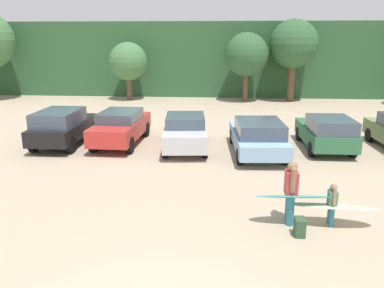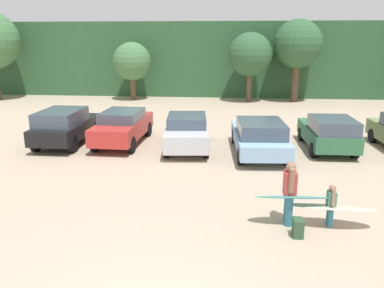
{
  "view_description": "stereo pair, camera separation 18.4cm",
  "coord_description": "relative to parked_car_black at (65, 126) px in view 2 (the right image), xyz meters",
  "views": [
    {
      "loc": [
        1.08,
        -4.87,
        4.62
      ],
      "look_at": [
        0.15,
        6.95,
        1.35
      ],
      "focal_mm": 36.01,
      "sensor_mm": 36.0,
      "label": 1
    },
    {
      "loc": [
        1.26,
        -4.85,
        4.62
      ],
      "look_at": [
        0.15,
        6.95,
        1.35
      ],
      "focal_mm": 36.01,
      "sensor_mm": 36.0,
      "label": 2
    }
  ],
  "objects": [
    {
      "name": "surfboard_cream",
      "position": [
        9.84,
        -6.92,
        -0.34
      ],
      "size": [
        2.28,
        0.79,
        0.19
      ],
      "rotation": [
        0.0,
        0.0,
        3.07
      ],
      "color": "beige"
    },
    {
      "name": "person_adult",
      "position": [
        8.78,
        -6.86,
        0.07
      ],
      "size": [
        0.31,
        0.64,
        1.65
      ],
      "rotation": [
        0.0,
        0.0,
        3.12
      ],
      "color": "teal",
      "rests_on": "ground_plane"
    },
    {
      "name": "hillside_ridge",
      "position": [
        5.91,
        20.68,
        2.07
      ],
      "size": [
        108.0,
        12.0,
        5.87
      ],
      "primitive_type": "cube",
      "color": "#2D5633",
      "rests_on": "ground_plane"
    },
    {
      "name": "parked_car_silver",
      "position": [
        5.45,
        -0.1,
        -0.1
      ],
      "size": [
        2.11,
        4.36,
        1.44
      ],
      "rotation": [
        0.0,
        0.0,
        1.66
      ],
      "color": "silver",
      "rests_on": "ground_plane"
    },
    {
      "name": "tree_far_right",
      "position": [
        8.72,
        12.88,
        2.57
      ],
      "size": [
        3.18,
        3.18,
        5.04
      ],
      "color": "brown",
      "rests_on": "ground_plane"
    },
    {
      "name": "tree_right",
      "position": [
        12.12,
        13.31,
        3.3
      ],
      "size": [
        3.52,
        3.52,
        5.97
      ],
      "color": "brown",
      "rests_on": "ground_plane"
    },
    {
      "name": "tree_far_left",
      "position": [
        -0.11,
        13.0,
        2.02
      ],
      "size": [
        2.86,
        2.86,
        4.34
      ],
      "color": "brown",
      "rests_on": "ground_plane"
    },
    {
      "name": "parked_car_forest_green",
      "position": [
        11.43,
        0.12,
        -0.08
      ],
      "size": [
        1.85,
        3.96,
        1.49
      ],
      "rotation": [
        0.0,
        0.0,
        1.58
      ],
      "color": "#2D6642",
      "rests_on": "ground_plane"
    },
    {
      "name": "parked_car_red",
      "position": [
        2.51,
        0.39,
        -0.05
      ],
      "size": [
        1.91,
        4.47,
        1.51
      ],
      "rotation": [
        0.0,
        0.0,
        1.53
      ],
      "color": "#B72D28",
      "rests_on": "ground_plane"
    },
    {
      "name": "parked_car_black",
      "position": [
        0.0,
        0.0,
        0.0
      ],
      "size": [
        1.81,
        4.21,
        1.62
      ],
      "rotation": [
        0.0,
        0.0,
        1.57
      ],
      "color": "black",
      "rests_on": "ground_plane"
    },
    {
      "name": "person_child",
      "position": [
        9.82,
        -6.91,
        -0.23
      ],
      "size": [
        0.21,
        0.48,
        1.11
      ],
      "rotation": [
        0.0,
        0.0,
        3.12
      ],
      "color": "teal",
      "rests_on": "ground_plane"
    },
    {
      "name": "surfboard_teal",
      "position": [
        8.89,
        -6.95,
        -0.1
      ],
      "size": [
        2.02,
        0.65,
        0.27
      ],
      "rotation": [
        0.0,
        0.0,
        3.19
      ],
      "color": "teal"
    },
    {
      "name": "backpack_dropped",
      "position": [
        8.93,
        -7.53,
        -0.64
      ],
      "size": [
        0.24,
        0.34,
        0.45
      ],
      "color": "#2D4C33",
      "rests_on": "ground_plane"
    },
    {
      "name": "parked_car_sky_blue",
      "position": [
        8.49,
        -0.72,
        -0.1
      ],
      "size": [
        2.21,
        4.76,
        1.44
      ],
      "rotation": [
        0.0,
        0.0,
        1.63
      ],
      "color": "#84ADD1",
      "rests_on": "ground_plane"
    }
  ]
}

